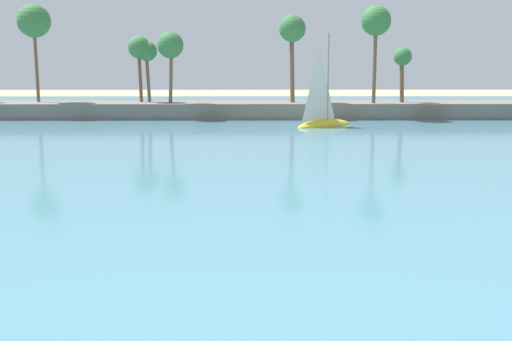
% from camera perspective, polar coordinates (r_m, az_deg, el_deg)
% --- Properties ---
extents(sea, '(220.00, 100.56, 0.06)m').
position_cam_1_polar(sea, '(63.68, -2.35, 3.77)').
color(sea, teal).
rests_on(sea, ground).
extents(palm_headland, '(119.00, 6.17, 12.70)m').
position_cam_1_polar(palm_headland, '(73.65, -2.02, 6.55)').
color(palm_headland, slate).
rests_on(palm_headland, ground).
extents(sailboat_mid_bay, '(6.64, 5.59, 9.77)m').
position_cam_1_polar(sailboat_mid_bay, '(65.14, 5.94, 4.67)').
color(sailboat_mid_bay, yellow).
rests_on(sailboat_mid_bay, sea).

